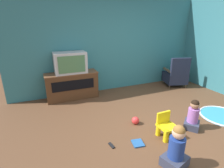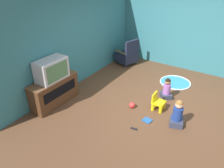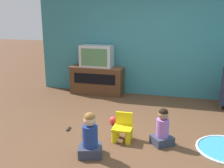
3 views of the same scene
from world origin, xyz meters
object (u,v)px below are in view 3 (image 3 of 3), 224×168
Objects in this scene: yellow_kid_chair at (123,130)px; toy_ball at (114,120)px; television at (97,56)px; remote_control at (69,129)px; tv_cabinet at (97,80)px; child_watching_left at (90,137)px; child_watching_center at (163,129)px; book at (89,135)px.

toy_ball is at bearing 117.19° from yellow_kid_chair.
remote_control is at bearing -84.69° from television.
tv_cabinet is 2.06× the size of child_watching_left.
yellow_kid_chair is 0.73× the size of child_watching_center.
child_watching_center is 1.09m from toy_ball.
television is (-0.00, -0.01, 0.60)m from tv_cabinet.
television is at bearing 116.26° from yellow_kid_chair.
television is 3.03m from child_watching_center.
television is at bearing 90.03° from child_watching_left.
yellow_kid_chair reaches higher than toy_ball.
tv_cabinet is 2.64m from yellow_kid_chair.
child_watching_left is 0.70m from book.
tv_cabinet is at bearing 116.96° from toy_ball.
child_watching_center is at bearing -30.38° from toy_ball.
tv_cabinet is 2.25m from remote_control.
television reaches higher than remote_control.
toy_ball is at bearing -62.92° from television.
tv_cabinet reaches higher than toy_ball.
child_watching_left is at bearing -73.40° from television.
child_watching_left is at bearing -73.45° from tv_cabinet.
tv_cabinet is 3.11× the size of yellow_kid_chair.
remote_control is (-0.43, 0.12, -0.00)m from book.
yellow_kid_chair is at bearing 143.28° from child_watching_center.
tv_cabinet is at bearing 89.98° from child_watching_left.
child_watching_center is (0.96, 0.61, -0.03)m from child_watching_left.
toy_ball is 0.68× the size of book.
tv_cabinet is at bearing 89.95° from child_watching_center.
toy_ball is 0.83m from remote_control.
child_watching_center is at bearing -169.86° from book.
book is (-0.57, 0.00, -0.16)m from yellow_kid_chair.
remote_control is (-0.67, 0.72, -0.27)m from child_watching_left.
book is (-0.24, 0.60, -0.27)m from child_watching_left.
child_watching_center is at bearing -51.65° from television.
child_watching_left is 4.30× the size of toy_ball.
child_watching_center reaches higher than book.
child_watching_center is at bearing -101.65° from remote_control.
toy_ball is at bearing 111.33° from child_watching_center.
tv_cabinet is 2.02m from toy_ball.
yellow_kid_chair is at bearing -104.96° from remote_control.
child_watching_center is (1.83, -2.32, -0.11)m from tv_cabinet.
child_watching_left is (0.87, -2.93, -0.08)m from tv_cabinet.
remote_control is at bearing -6.38° from book.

